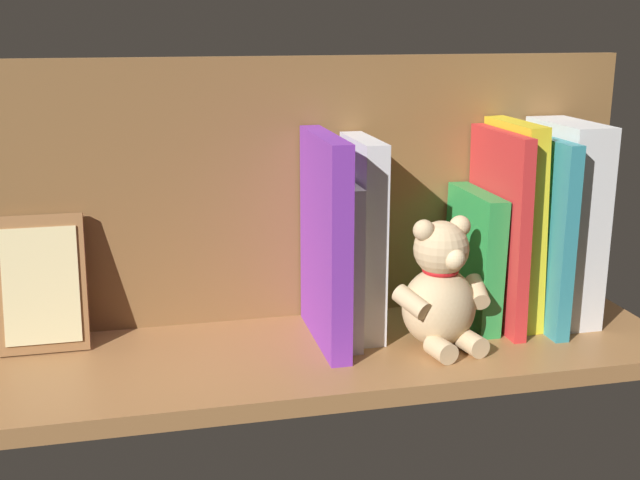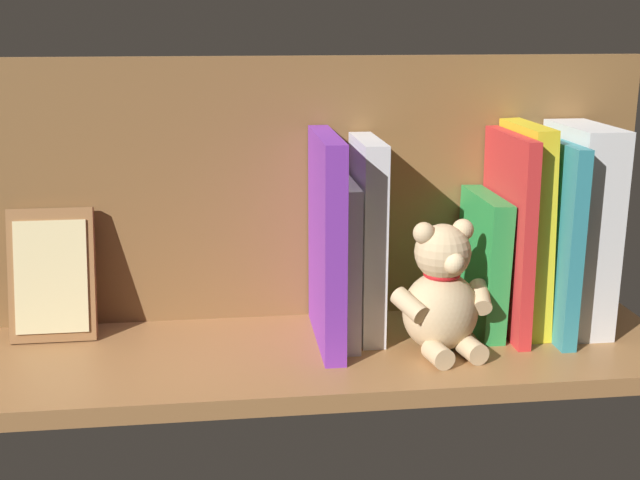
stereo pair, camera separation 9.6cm
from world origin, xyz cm
name	(u,v)px [view 1 (the left image)]	position (x,y,z in cm)	size (l,w,h in cm)	color
ground_plane	(320,353)	(0.00, 0.00, -1.10)	(88.00, 27.43, 2.20)	#9E6B3D
shelf_back_panel	(300,190)	(0.00, -11.46, 17.17)	(88.00, 1.50, 34.35)	brown
dictionary_thick_white	(563,221)	(-33.70, -3.27, 13.07)	(5.55, 13.88, 26.13)	silver
book_0	(538,231)	(-29.50, -2.09, 12.28)	(1.84, 16.44, 24.56)	teal
book_1	(513,223)	(-26.74, -3.65, 13.17)	(2.68, 13.33, 26.34)	yellow
book_2	(498,229)	(-24.10, -2.58, 12.69)	(1.62, 15.47, 25.38)	red
book_3	(474,258)	(-21.43, -3.62, 8.77)	(2.72, 13.40, 17.54)	green
teddy_bear	(441,290)	(-14.27, 3.20, 7.09)	(12.82, 11.53, 16.10)	#D1B284
book_4	(363,237)	(-6.40, -3.96, 12.42)	(2.85, 12.70, 24.83)	silver
book_5	(343,258)	(-3.62, -3.14, 10.00)	(1.70, 14.35, 20.01)	silver
book_6	(325,240)	(-1.00, -1.65, 12.89)	(2.54, 17.33, 25.78)	purple
picture_frame_leaning	(42,284)	(32.76, -7.17, 8.02)	(10.47, 5.58, 16.36)	brown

